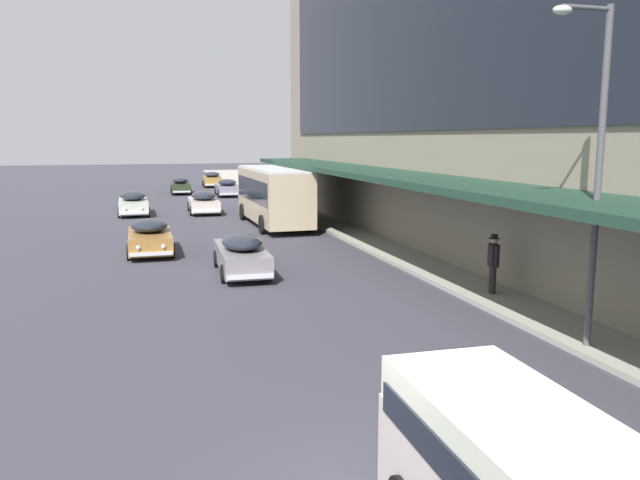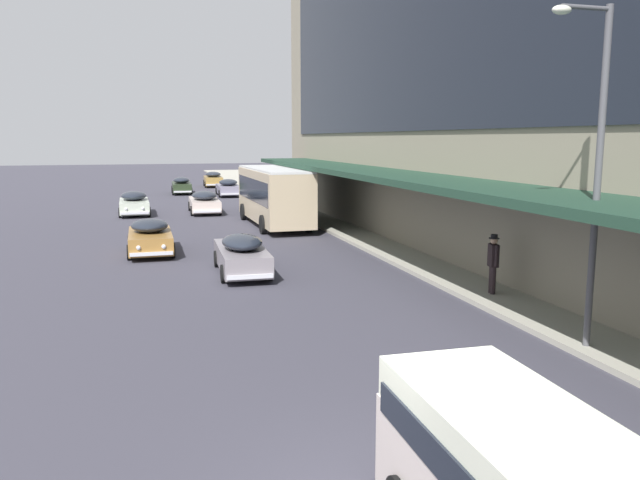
% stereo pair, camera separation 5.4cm
% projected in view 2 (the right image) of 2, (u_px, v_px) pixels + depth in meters
% --- Properties ---
extents(transit_bus_kerbside_front, '(2.78, 9.30, 3.27)m').
position_uv_depth(transit_bus_kerbside_front, '(274.00, 193.00, 35.20)').
color(transit_bus_kerbside_front, tan).
rests_on(transit_bus_kerbside_front, ground).
extents(sedan_lead_mid, '(2.05, 4.75, 1.56)m').
position_uv_depth(sedan_lead_mid, '(213.00, 179.00, 64.37)').
color(sedan_lead_mid, olive).
rests_on(sedan_lead_mid, ground).
extents(sedan_second_mid, '(2.07, 5.05, 1.48)m').
position_uv_depth(sedan_second_mid, '(204.00, 202.00, 41.57)').
color(sedan_second_mid, beige).
rests_on(sedan_second_mid, ground).
extents(sedan_oncoming_front, '(1.89, 4.79, 1.47)m').
position_uv_depth(sedan_oncoming_front, '(242.00, 254.00, 22.80)').
color(sedan_oncoming_front, gray).
rests_on(sedan_oncoming_front, ground).
extents(sedan_far_back, '(1.91, 4.35, 1.48)m').
position_uv_depth(sedan_far_back, '(150.00, 237.00, 26.82)').
color(sedan_far_back, olive).
rests_on(sedan_far_back, ground).
extents(sedan_trailing_near, '(2.00, 4.72, 1.53)m').
position_uv_depth(sedan_trailing_near, '(134.00, 203.00, 40.58)').
color(sedan_trailing_near, beige).
rests_on(sedan_trailing_near, ground).
extents(sedan_second_near, '(1.99, 4.63, 1.48)m').
position_uv_depth(sedan_second_near, '(228.00, 188.00, 53.87)').
color(sedan_second_near, gray).
rests_on(sedan_second_near, ground).
extents(sedan_oncoming_rear, '(1.83, 4.74, 1.51)m').
position_uv_depth(sedan_oncoming_rear, '(182.00, 185.00, 56.13)').
color(sedan_oncoming_rear, '#26331F').
rests_on(sedan_oncoming_rear, ground).
extents(pedestrian_at_kerb, '(0.33, 0.61, 1.86)m').
position_uv_depth(pedestrian_at_kerb, '(493.00, 261.00, 19.21)').
color(pedestrian_at_kerb, black).
rests_on(pedestrian_at_kerb, sidewalk_kerb).
extents(street_lamp, '(1.50, 0.28, 7.59)m').
position_uv_depth(street_lamp, '(593.00, 156.00, 13.76)').
color(street_lamp, '#4C4C51').
rests_on(street_lamp, sidewalk_kerb).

